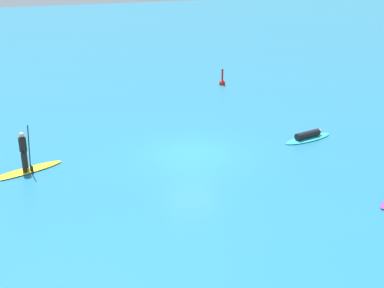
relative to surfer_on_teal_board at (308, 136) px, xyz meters
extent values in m
plane|color=teal|center=(-5.97, -0.10, -0.15)|extent=(120.00, 120.00, 0.00)
ellipsoid|color=#33C6CC|center=(0.00, 0.00, -0.11)|extent=(2.86, 1.43, 0.08)
cylinder|color=black|center=(-0.04, -0.01, 0.10)|extent=(1.45, 0.69, 0.34)
sphere|color=beige|center=(0.75, 0.19, 0.12)|extent=(0.25, 0.25, 0.20)
ellipsoid|color=yellow|center=(-13.20, 0.21, -0.10)|extent=(3.25, 1.89, 0.09)
cylinder|color=black|center=(-13.23, 0.00, 0.36)|extent=(0.24, 0.24, 0.85)
cylinder|color=black|center=(-13.17, 0.41, 0.36)|extent=(0.24, 0.24, 0.85)
cylinder|color=black|center=(-13.20, 0.21, 1.09)|extent=(0.41, 0.41, 0.60)
sphere|color=beige|center=(-13.20, 0.21, 1.50)|extent=(0.29, 0.29, 0.22)
cylinder|color=black|center=(-12.96, 0.03, 0.97)|extent=(0.15, 0.28, 2.05)
cube|color=black|center=(-12.96, 0.03, 0.00)|extent=(0.13, 0.21, 0.32)
sphere|color=red|center=(-0.33, 10.87, -0.05)|extent=(0.41, 0.41, 0.41)
cylinder|color=red|center=(-0.33, 10.87, 0.39)|extent=(0.12, 0.12, 1.08)
camera|label=1|loc=(-12.70, -21.11, 9.00)|focal=49.27mm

